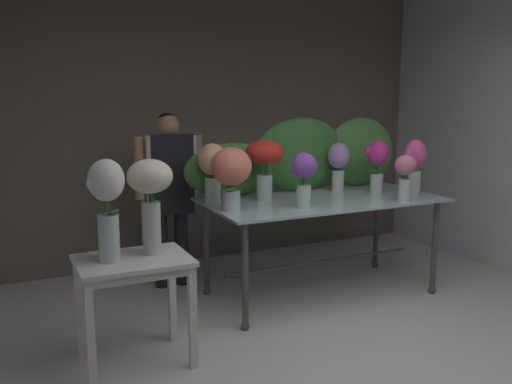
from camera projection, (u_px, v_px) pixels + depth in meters
ground_plane at (286, 305)px, 4.83m from camera, size 7.14×7.14×0.00m
wall_back at (215, 120)px, 6.01m from camera, size 4.86×0.12×2.95m
wall_right at (506, 123)px, 5.58m from camera, size 0.12×3.37×2.95m
display_table_glass at (321, 211)px, 4.95m from camera, size 2.03×1.04×0.88m
side_table_white at (133, 274)px, 3.71m from camera, size 0.73×0.53×0.73m
florist at (170, 181)px, 5.13m from camera, size 0.63×0.24×1.59m
foliage_backdrop at (305, 157)px, 5.26m from camera, size 2.16×0.24×0.67m
vase_lilac_lilies at (338, 163)px, 5.21m from camera, size 0.20×0.20×0.45m
vase_scarlet_dahlias at (265, 160)px, 4.77m from camera, size 0.32×0.32×0.51m
vase_coral_snapdragons at (231, 171)px, 4.39m from camera, size 0.32×0.32×0.50m
vase_violet_roses at (304, 175)px, 4.51m from camera, size 0.23×0.20×0.44m
vase_magenta_carnations at (377, 161)px, 5.11m from camera, size 0.25×0.20×0.47m
vase_peach_ranunculus at (213, 167)px, 4.68m from camera, size 0.26×0.24×0.50m
vase_fuchsia_hydrangea at (414, 163)px, 5.00m from camera, size 0.20×0.19×0.50m
vase_rosy_anemones at (405, 174)px, 4.75m from camera, size 0.18×0.18×0.39m
vase_white_roses_tall at (107, 202)px, 3.56m from camera, size 0.24×0.23×0.66m
vase_cream_lisianthus_tall at (150, 191)px, 3.72m from camera, size 0.30×0.30×0.63m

